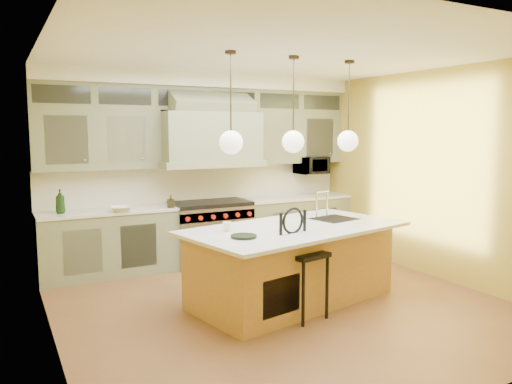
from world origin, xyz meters
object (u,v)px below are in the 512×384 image
range (210,232)px  microwave (311,165)px  kitchen_island (292,262)px  counter_stool (302,256)px

range → microwave: size_ratio=2.21×
kitchen_island → microwave: bearing=39.9°
kitchen_island → microwave: size_ratio=5.30×
range → counter_stool: 2.62m
range → microwave: bearing=3.1°
microwave → counter_stool: bearing=-125.7°
range → counter_stool: (-0.01, -2.62, 0.21)m
range → kitchen_island: (0.19, -2.11, -0.02)m
kitchen_island → microwave: microwave is taller
range → counter_stool: counter_stool is taller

